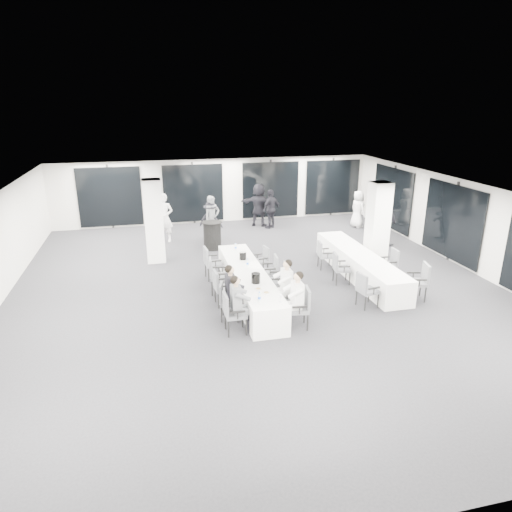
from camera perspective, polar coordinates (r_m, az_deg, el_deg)
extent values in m
cube|color=black|center=(13.33, 0.26, -4.20)|extent=(14.00, 16.00, 0.02)
cube|color=white|center=(12.49, 0.28, 7.78)|extent=(14.00, 16.00, 0.02)
cube|color=beige|center=(15.95, 25.60, 3.18)|extent=(0.02, 16.00, 2.80)
cube|color=beige|center=(20.49, -5.05, 8.11)|extent=(14.00, 0.02, 2.80)
cube|color=beige|center=(6.18, 19.26, -20.60)|extent=(14.00, 0.02, 2.80)
cube|color=black|center=(20.43, -5.02, 7.94)|extent=(13.60, 0.06, 2.50)
cube|color=black|center=(16.68, 23.30, 3.94)|extent=(0.06, 14.00, 2.50)
cube|color=white|center=(15.59, -12.64, 4.27)|extent=(0.60, 0.60, 2.80)
cube|color=white|center=(15.21, 14.95, 3.73)|extent=(0.60, 0.60, 2.80)
cube|color=white|center=(12.70, -0.92, -3.52)|extent=(0.90, 5.00, 0.75)
cube|color=white|center=(14.50, 12.78, -1.10)|extent=(0.90, 5.00, 0.75)
cylinder|color=black|center=(16.81, -5.48, 2.55)|extent=(0.64, 0.64, 1.01)
cylinder|color=black|center=(16.68, -5.53, 4.22)|extent=(0.74, 0.74, 0.02)
cube|color=#4D5055|center=(10.77, -2.58, -7.27)|extent=(0.49, 0.51, 0.08)
cube|color=#4D5055|center=(10.61, -3.83, -6.02)|extent=(0.07, 0.48, 0.48)
cylinder|color=black|center=(11.04, -3.85, -8.11)|extent=(0.04, 0.04, 0.43)
cylinder|color=black|center=(10.67, -3.45, -9.11)|extent=(0.04, 0.04, 0.43)
cylinder|color=black|center=(11.11, -1.70, -7.89)|extent=(0.04, 0.04, 0.43)
cylinder|color=black|center=(10.74, -1.22, -8.87)|extent=(0.04, 0.04, 0.43)
cube|color=black|center=(10.93, -2.86, -5.84)|extent=(0.36, 0.04, 0.04)
cube|color=black|center=(10.46, -2.31, -7.01)|extent=(0.36, 0.04, 0.04)
cube|color=#4D5055|center=(11.43, -3.26, -5.82)|extent=(0.56, 0.58, 0.08)
cube|color=#4D5055|center=(11.33, -4.40, -4.57)|extent=(0.17, 0.46, 0.46)
cylinder|color=black|center=(11.72, -4.15, -6.48)|extent=(0.04, 0.04, 0.41)
cylinder|color=black|center=(11.37, -4.32, -7.34)|extent=(0.04, 0.04, 0.41)
cylinder|color=black|center=(11.70, -2.19, -6.51)|extent=(0.04, 0.04, 0.41)
cylinder|color=black|center=(11.34, -2.30, -7.37)|extent=(0.04, 0.04, 0.41)
cube|color=black|center=(11.58, -3.19, -4.54)|extent=(0.34, 0.12, 0.04)
cube|color=black|center=(11.13, -3.37, -5.57)|extent=(0.34, 0.12, 0.04)
cube|color=#4D5055|center=(12.21, -4.00, -4.07)|extent=(0.50, 0.52, 0.08)
cube|color=#4D5055|center=(12.06, -5.08, -2.98)|extent=(0.09, 0.48, 0.47)
cylinder|color=black|center=(12.46, -5.11, -4.89)|extent=(0.04, 0.04, 0.42)
cylinder|color=black|center=(12.09, -4.70, -5.64)|extent=(0.04, 0.04, 0.42)
cylinder|color=black|center=(12.54, -3.27, -4.67)|extent=(0.04, 0.04, 0.42)
cylinder|color=black|center=(12.17, -2.81, -5.42)|extent=(0.04, 0.04, 0.42)
cube|color=black|center=(12.38, -4.29, -2.88)|extent=(0.35, 0.06, 0.04)
cube|color=black|center=(11.92, -3.74, -3.76)|extent=(0.35, 0.06, 0.04)
cube|color=#4D5055|center=(12.96, -4.61, -2.59)|extent=(0.56, 0.58, 0.09)
cube|color=#4D5055|center=(12.85, -5.70, -1.42)|extent=(0.13, 0.50, 0.50)
cylinder|color=black|center=(13.25, -5.53, -3.34)|extent=(0.04, 0.04, 0.44)
cylinder|color=black|center=(12.86, -5.51, -4.07)|extent=(0.04, 0.04, 0.44)
cylinder|color=black|center=(13.26, -3.67, -3.28)|extent=(0.04, 0.04, 0.44)
cylinder|color=black|center=(12.86, -3.59, -4.01)|extent=(0.04, 0.04, 0.44)
cube|color=black|center=(13.14, -4.65, -1.42)|extent=(0.37, 0.09, 0.04)
cube|color=black|center=(12.64, -4.60, -2.27)|extent=(0.37, 0.09, 0.04)
cube|color=#4D5055|center=(13.98, -5.31, -0.98)|extent=(0.53, 0.55, 0.09)
cube|color=#4D5055|center=(13.84, -6.30, 0.04)|extent=(0.10, 0.50, 0.49)
cylinder|color=black|center=(14.23, -6.31, -1.78)|extent=(0.04, 0.04, 0.44)
cylinder|color=black|center=(13.84, -5.94, -2.38)|extent=(0.04, 0.04, 0.44)
cylinder|color=black|center=(14.32, -4.64, -1.60)|extent=(0.04, 0.04, 0.44)
cylinder|color=black|center=(13.93, -4.22, -2.19)|extent=(0.04, 0.04, 0.44)
cube|color=black|center=(14.17, -5.58, 0.06)|extent=(0.37, 0.07, 0.04)
cube|color=black|center=(13.68, -5.08, -0.63)|extent=(0.37, 0.07, 0.04)
cube|color=#4D5055|center=(11.04, 5.22, -6.63)|extent=(0.56, 0.57, 0.08)
cube|color=#4D5055|center=(10.96, 6.47, -5.22)|extent=(0.14, 0.49, 0.49)
cylinder|color=black|center=(11.01, 6.47, -8.26)|extent=(0.04, 0.04, 0.43)
cylinder|color=black|center=(11.38, 6.06, -7.30)|extent=(0.04, 0.04, 0.43)
cylinder|color=black|center=(10.94, 4.27, -8.38)|extent=(0.04, 0.04, 0.43)
cylinder|color=black|center=(11.31, 3.94, -7.40)|extent=(0.04, 0.04, 0.43)
cube|color=black|center=(10.73, 5.49, -6.37)|extent=(0.36, 0.10, 0.04)
cube|color=black|center=(11.20, 5.02, -5.22)|extent=(0.36, 0.10, 0.04)
cube|color=#4D5055|center=(11.82, 3.89, -5.17)|extent=(0.52, 0.53, 0.07)
cube|color=#4D5055|center=(11.82, 4.74, -3.90)|extent=(0.16, 0.42, 0.42)
cylinder|color=black|center=(11.86, 5.08, -6.29)|extent=(0.03, 0.03, 0.37)
cylinder|color=black|center=(12.14, 4.14, -5.65)|extent=(0.03, 0.03, 0.37)
cylinder|color=black|center=(11.68, 3.58, -6.66)|extent=(0.03, 0.03, 0.37)
cylinder|color=black|center=(11.96, 2.67, -6.00)|extent=(0.03, 0.03, 0.37)
cube|color=black|center=(11.58, 4.50, -4.88)|extent=(0.31, 0.11, 0.04)
cube|color=black|center=(11.93, 3.33, -4.11)|extent=(0.31, 0.11, 0.04)
cube|color=#4D5055|center=(12.61, 2.66, -3.20)|extent=(0.56, 0.57, 0.08)
cube|color=#4D5055|center=(12.54, 3.73, -1.96)|extent=(0.13, 0.49, 0.49)
cylinder|color=black|center=(12.55, 3.72, -4.63)|extent=(0.04, 0.04, 0.43)
cylinder|color=black|center=(12.93, 3.45, -3.88)|extent=(0.04, 0.04, 0.43)
cylinder|color=black|center=(12.50, 1.80, -4.70)|extent=(0.04, 0.04, 0.43)
cylinder|color=black|center=(12.88, 1.58, -3.95)|extent=(0.04, 0.04, 0.43)
cube|color=black|center=(12.30, 2.83, -2.89)|extent=(0.36, 0.09, 0.04)
cube|color=black|center=(12.79, 2.52, -2.01)|extent=(0.36, 0.09, 0.04)
cube|color=#4D5055|center=(13.43, 1.61, -1.97)|extent=(0.49, 0.50, 0.08)
cube|color=#4D5055|center=(13.38, 2.52, -0.88)|extent=(0.10, 0.45, 0.44)
cylinder|color=black|center=(13.37, 2.55, -3.16)|extent=(0.03, 0.03, 0.40)
cylinder|color=black|center=(13.73, 2.26, -2.56)|extent=(0.03, 0.03, 0.40)
cylinder|color=black|center=(13.31, 0.91, -3.25)|extent=(0.03, 0.03, 0.40)
cylinder|color=black|center=(13.67, 0.66, -2.65)|extent=(0.03, 0.03, 0.40)
cube|color=black|center=(13.15, 1.79, -1.67)|extent=(0.33, 0.07, 0.04)
cube|color=black|center=(13.60, 1.45, -0.96)|extent=(0.33, 0.07, 0.04)
cube|color=#4D5055|center=(14.37, 0.56, -0.65)|extent=(0.49, 0.50, 0.07)
cube|color=#4D5055|center=(14.37, 1.29, 0.37)|extent=(0.13, 0.42, 0.42)
cylinder|color=black|center=(14.37, 1.51, -1.61)|extent=(0.03, 0.03, 0.37)
cylinder|color=black|center=(14.67, 0.91, -1.15)|extent=(0.03, 0.03, 0.37)
cylinder|color=black|center=(14.23, 0.19, -1.81)|extent=(0.03, 0.03, 0.37)
cylinder|color=black|center=(14.54, -0.38, -1.35)|extent=(0.03, 0.03, 0.37)
cube|color=black|center=(14.13, 0.93, -0.35)|extent=(0.31, 0.09, 0.04)
cube|color=black|center=(14.52, 0.20, 0.19)|extent=(0.31, 0.09, 0.04)
cube|color=#4D5055|center=(12.43, 13.80, -4.24)|extent=(0.54, 0.55, 0.08)
cube|color=#4D5055|center=(12.20, 13.06, -3.24)|extent=(0.14, 0.47, 0.46)
cylinder|color=black|center=(12.56, 12.43, -5.10)|extent=(0.04, 0.04, 0.41)
cylinder|color=black|center=(12.27, 13.50, -5.79)|extent=(0.04, 0.04, 0.41)
cylinder|color=black|center=(12.78, 13.92, -4.78)|extent=(0.04, 0.04, 0.41)
cylinder|color=black|center=(12.49, 15.00, -5.45)|extent=(0.04, 0.04, 0.41)
cube|color=black|center=(12.55, 13.19, -3.11)|extent=(0.34, 0.10, 0.04)
cube|color=black|center=(12.18, 14.55, -3.92)|extent=(0.34, 0.10, 0.04)
cube|color=#4D5055|center=(13.84, 10.68, -1.61)|extent=(0.52, 0.54, 0.08)
cube|color=#4D5055|center=(13.70, 9.87, -0.59)|extent=(0.13, 0.46, 0.46)
cylinder|color=black|center=(14.06, 9.64, -2.28)|extent=(0.04, 0.04, 0.41)
cylinder|color=black|center=(13.70, 10.03, -2.87)|extent=(0.04, 0.04, 0.41)
cylinder|color=black|center=(14.16, 11.19, -2.22)|extent=(0.04, 0.04, 0.41)
cylinder|color=black|center=(13.81, 11.63, -2.81)|extent=(0.04, 0.04, 0.41)
cube|color=black|center=(14.01, 10.46, -0.61)|extent=(0.34, 0.09, 0.04)
cube|color=black|center=(13.56, 10.99, -1.31)|extent=(0.34, 0.09, 0.04)
cube|color=#4D5055|center=(14.97, 8.70, 0.04)|extent=(0.49, 0.50, 0.08)
cube|color=#4D5055|center=(14.83, 7.97, 0.95)|extent=(0.10, 0.44, 0.44)
cylinder|color=black|center=(15.17, 7.77, -0.60)|extent=(0.03, 0.03, 0.39)
cylinder|color=black|center=(14.82, 8.15, -1.09)|extent=(0.03, 0.03, 0.39)
cylinder|color=black|center=(15.27, 9.16, -0.54)|extent=(0.03, 0.03, 0.39)
cylinder|color=black|center=(14.93, 9.57, -1.02)|extent=(0.03, 0.03, 0.39)
cube|color=black|center=(15.14, 8.49, 0.91)|extent=(0.33, 0.07, 0.04)
cube|color=black|center=(14.70, 8.99, 0.34)|extent=(0.33, 0.07, 0.04)
cube|color=#4D5055|center=(13.24, 19.36, -3.14)|extent=(0.62, 0.63, 0.09)
cube|color=#4D5055|center=(13.22, 20.48, -1.95)|extent=(0.19, 0.50, 0.50)
cylinder|color=black|center=(13.22, 20.41, -4.56)|extent=(0.04, 0.04, 0.45)
cylinder|color=black|center=(13.60, 19.85, -3.83)|extent=(0.04, 0.04, 0.45)
cylinder|color=black|center=(13.09, 18.60, -4.59)|extent=(0.04, 0.04, 0.45)
cylinder|color=black|center=(13.47, 18.08, -3.85)|extent=(0.04, 0.04, 0.45)
cube|color=black|center=(12.94, 19.79, -2.83)|extent=(0.37, 0.14, 0.04)
cube|color=black|center=(13.42, 19.11, -1.97)|extent=(0.37, 0.14, 0.04)
cube|color=#4D5055|center=(14.50, 16.11, -1.08)|extent=(0.48, 0.49, 0.08)
cube|color=#4D5055|center=(14.52, 16.97, -0.03)|extent=(0.08, 0.46, 0.46)
cylinder|color=black|center=(14.51, 17.06, -2.19)|extent=(0.04, 0.04, 0.41)
cylinder|color=black|center=(14.84, 16.37, -1.65)|extent=(0.04, 0.04, 0.41)
cylinder|color=black|center=(14.33, 15.66, -2.31)|extent=(0.04, 0.04, 0.41)
cylinder|color=black|center=(14.66, 14.99, -1.77)|extent=(0.04, 0.04, 0.41)
cube|color=black|center=(14.24, 16.60, -0.78)|extent=(0.34, 0.05, 0.04)
cube|color=black|center=(14.66, 15.74, -0.14)|extent=(0.34, 0.05, 0.04)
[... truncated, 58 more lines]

